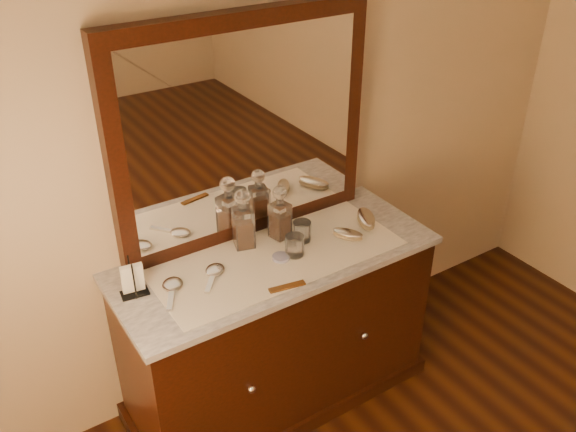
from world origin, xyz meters
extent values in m
plane|color=tan|center=(0.00, 2.25, 1.40)|extent=(4.50, 4.50, 0.00)
cube|color=black|center=(0.00, 1.96, 0.41)|extent=(1.40, 0.55, 0.82)
cube|color=black|center=(0.00, 1.96, 0.04)|extent=(1.46, 0.59, 0.08)
sphere|color=silver|center=(-0.30, 1.67, 0.45)|extent=(0.04, 0.04, 0.04)
sphere|color=silver|center=(0.30, 1.67, 0.45)|extent=(0.04, 0.04, 0.04)
cube|color=silver|center=(0.00, 1.96, 0.83)|extent=(1.44, 0.59, 0.03)
cube|color=black|center=(0.00, 2.20, 1.35)|extent=(1.20, 0.08, 1.00)
cube|color=white|center=(0.00, 2.17, 1.35)|extent=(1.06, 0.01, 0.86)
cube|color=white|center=(0.00, 1.94, 0.85)|extent=(1.10, 0.45, 0.00)
cylinder|color=white|center=(0.00, 1.91, 0.86)|extent=(0.10, 0.10, 0.01)
cube|color=brown|center=(-0.09, 1.73, 0.86)|extent=(0.16, 0.06, 0.01)
cube|color=black|center=(-0.62, 2.03, 0.85)|extent=(0.12, 0.08, 0.01)
cylinder|color=black|center=(-0.62, 2.00, 0.93)|extent=(0.01, 0.01, 0.16)
cylinder|color=black|center=(-0.61, 2.06, 0.93)|extent=(0.01, 0.01, 0.16)
cube|color=white|center=(-0.62, 2.03, 0.93)|extent=(0.09, 0.05, 0.13)
cube|color=#934415|center=(-0.08, 2.09, 0.92)|extent=(0.09, 0.09, 0.13)
cube|color=white|center=(-0.08, 2.09, 0.95)|extent=(0.11, 0.11, 0.18)
cylinder|color=white|center=(-0.08, 2.09, 1.05)|extent=(0.05, 0.05, 0.03)
sphere|color=white|center=(-0.08, 2.09, 1.10)|extent=(0.09, 0.09, 0.07)
cube|color=#934415|center=(0.09, 2.07, 0.91)|extent=(0.08, 0.08, 0.12)
cube|color=white|center=(0.09, 2.07, 0.94)|extent=(0.09, 0.09, 0.17)
cylinder|color=white|center=(0.09, 2.07, 1.04)|extent=(0.04, 0.04, 0.03)
sphere|color=white|center=(0.09, 2.07, 1.08)|extent=(0.08, 0.08, 0.07)
ellipsoid|color=#98815D|center=(0.35, 1.89, 0.86)|extent=(0.13, 0.15, 0.02)
ellipsoid|color=silver|center=(0.35, 1.89, 0.88)|extent=(0.13, 0.15, 0.02)
ellipsoid|color=#98815D|center=(0.50, 1.94, 0.87)|extent=(0.15, 0.19, 0.03)
ellipsoid|color=silver|center=(0.50, 1.94, 0.89)|extent=(0.15, 0.19, 0.03)
ellipsoid|color=silver|center=(-0.47, 1.99, 0.86)|extent=(0.12, 0.13, 0.02)
cube|color=silver|center=(-0.52, 1.91, 0.86)|extent=(0.08, 0.13, 0.01)
ellipsoid|color=silver|center=(-0.28, 1.99, 0.86)|extent=(0.12, 0.13, 0.02)
cube|color=silver|center=(-0.34, 1.92, 0.86)|extent=(0.10, 0.11, 0.01)
cylinder|color=white|center=(0.07, 1.91, 0.90)|extent=(0.08, 0.08, 0.09)
cylinder|color=white|center=(0.16, 1.99, 0.90)|extent=(0.08, 0.08, 0.09)
camera|label=1|loc=(-1.16, 0.07, 2.38)|focal=38.30mm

